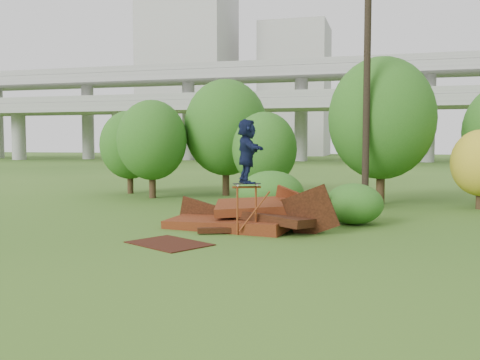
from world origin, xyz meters
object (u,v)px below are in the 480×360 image
(skater, at_px, (247,151))
(utility_pole, at_px, (367,73))
(flat_plate, at_px, (169,243))
(scrap_pile, at_px, (248,217))

(skater, xyz_separation_m, utility_pole, (3.17, 6.96, 3.04))
(skater, xyz_separation_m, flat_plate, (-1.67, -1.98, -2.49))
(utility_pole, bearing_deg, flat_plate, -118.42)
(skater, bearing_deg, scrap_pile, -15.55)
(flat_plate, bearing_deg, skater, 49.87)
(skater, relative_size, flat_plate, 0.90)
(scrap_pile, xyz_separation_m, skater, (0.29, -1.21, 2.16))
(skater, height_order, utility_pole, utility_pole)
(skater, height_order, flat_plate, skater)
(skater, bearing_deg, utility_pole, -53.35)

